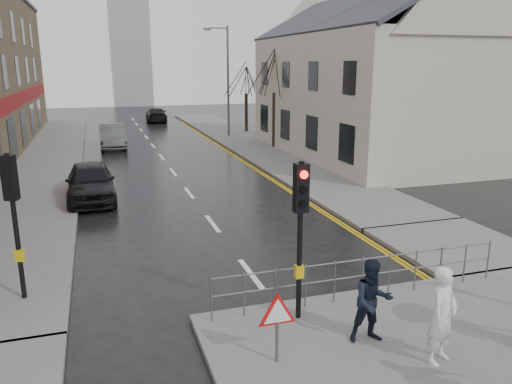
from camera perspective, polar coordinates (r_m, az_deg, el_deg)
ground at (r=10.89m, az=4.22°, el=-15.33°), size 120.00×120.00×0.00m
left_pavement at (r=32.31m, az=-22.71°, el=3.78°), size 4.00×44.00×0.14m
right_pavement at (r=35.63m, az=-1.10°, el=5.78°), size 4.00×40.00×0.14m
pavement_bridge_right at (r=16.39m, az=21.75°, el=-5.63°), size 4.00×4.20×0.14m
building_right_cream at (r=30.98m, az=12.81°, el=12.90°), size 9.00×16.40×10.10m
church_tower at (r=71.02m, az=-14.27°, el=16.86°), size 5.00×5.00×18.00m
traffic_signal_near_left at (r=10.15m, az=5.11°, el=-2.46°), size 0.28×0.27×3.40m
traffic_signal_far_left at (r=12.25m, az=-26.05°, el=-0.96°), size 0.34×0.33×3.40m
guard_railing_front at (r=11.78m, az=12.12°, el=-8.57°), size 7.14×0.04×1.00m
warning_sign at (r=9.15m, az=2.46°, el=-14.02°), size 0.80×0.07×1.35m
street_lamp at (r=37.94m, az=-3.49°, el=13.31°), size 1.83×0.25×8.00m
tree_near at (r=32.69m, az=2.14°, el=13.92°), size 2.40×2.40×6.58m
tree_far at (r=40.46m, az=-1.14°, el=13.00°), size 2.40×2.40×5.64m
pedestrian_a at (r=9.74m, az=20.57°, el=-13.06°), size 0.79×0.68×1.82m
pedestrian_b at (r=10.05m, az=13.16°, el=-12.06°), size 0.90×0.75×1.68m
car_parked at (r=21.25m, az=-18.39°, el=1.12°), size 1.93×4.63×1.57m
car_mid at (r=34.56m, az=-16.05°, el=6.14°), size 1.69×4.72×1.55m
car_far at (r=49.52m, az=-11.33°, el=8.64°), size 2.20×4.78×1.35m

